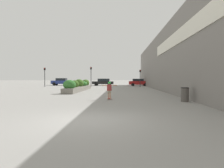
{
  "coord_description": "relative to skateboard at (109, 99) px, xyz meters",
  "views": [
    {
      "loc": [
        1.25,
        -7.42,
        1.58
      ],
      "look_at": [
        0.14,
        16.01,
        0.9
      ],
      "focal_mm": 32.0,
      "sensor_mm": 36.0,
      "label": 1
    }
  ],
  "objects": [
    {
      "name": "skateboard",
      "position": [
        0.0,
        0.0,
        0.0
      ],
      "size": [
        0.3,
        0.68,
        0.1
      ],
      "rotation": [
        0.0,
        0.0,
        -0.15
      ],
      "color": "maroon",
      "rests_on": "ground_plane"
    },
    {
      "name": "car_center_right",
      "position": [
        -12.42,
        28.66,
        0.77
      ],
      "size": [
        3.96,
        1.88,
        1.59
      ],
      "rotation": [
        0.0,
        0.0,
        1.57
      ],
      "color": "navy",
      "rests_on": "ground_plane"
    },
    {
      "name": "planter_box",
      "position": [
        -4.48,
        10.45,
        0.48
      ],
      "size": [
        1.36,
        11.6,
        1.46
      ],
      "color": "slate",
      "rests_on": "ground_plane"
    },
    {
      "name": "building_wall_right",
      "position": [
        6.04,
        11.27,
        3.66
      ],
      "size": [
        0.67,
        48.62,
        7.44
      ],
      "color": "gray",
      "rests_on": "ground_plane"
    },
    {
      "name": "traffic_light_right",
      "position": [
        4.25,
        21.17,
        2.07
      ],
      "size": [
        0.28,
        0.3,
        3.09
      ],
      "color": "black",
      "rests_on": "ground_plane"
    },
    {
      "name": "car_leftmost",
      "position": [
        -3.02,
        28.06,
        0.71
      ],
      "size": [
        4.53,
        1.89,
        1.49
      ],
      "rotation": [
        0.0,
        0.0,
        1.57
      ],
      "color": "black",
      "rests_on": "ground_plane"
    },
    {
      "name": "traffic_light_left",
      "position": [
        -4.65,
        21.46,
        2.39
      ],
      "size": [
        0.28,
        0.3,
        3.63
      ],
      "color": "black",
      "rests_on": "ground_plane"
    },
    {
      "name": "ground_plane",
      "position": [
        -0.36,
        -7.26,
        -0.07
      ],
      "size": [
        300.0,
        300.0,
        0.0
      ],
      "primitive_type": "plane",
      "color": "gray"
    },
    {
      "name": "trash_bin",
      "position": [
        5.15,
        -1.12,
        0.41
      ],
      "size": [
        0.54,
        0.54,
        0.97
      ],
      "color": "#514C47",
      "rests_on": "ground_plane"
    },
    {
      "name": "skateboarder",
      "position": [
        0.0,
        0.0,
        0.78
      ],
      "size": [
        1.16,
        0.25,
        1.24
      ],
      "rotation": [
        0.0,
        0.0,
        -0.15
      ],
      "color": "tan",
      "rests_on": "skateboard"
    },
    {
      "name": "car_center_left",
      "position": [
        4.4,
        26.45,
        0.7
      ],
      "size": [
        4.0,
        2.02,
        1.48
      ],
      "rotation": [
        0.0,
        0.0,
        -1.57
      ],
      "color": "maroon",
      "rests_on": "ground_plane"
    },
    {
      "name": "traffic_light_far_left",
      "position": [
        -13.07,
        21.01,
        2.31
      ],
      "size": [
        0.28,
        0.3,
        3.49
      ],
      "color": "black",
      "rests_on": "ground_plane"
    }
  ]
}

